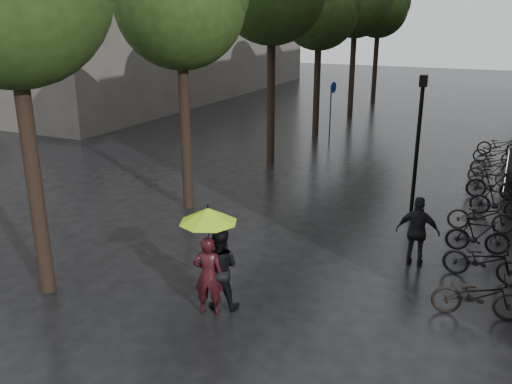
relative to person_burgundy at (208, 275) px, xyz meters
The scene contains 9 objects.
ground 1.93m from the person_burgundy, 79.88° to the right, with size 120.00×120.00×0.00m, color black.
street_trees 15.67m from the person_burgundy, 104.56° to the left, with size 4.33×34.03×8.91m.
person_burgundy is the anchor object (origin of this frame).
person_black 0.32m from the person_burgundy, 76.22° to the left, with size 0.84×0.66×1.74m, color black.
lime_umbrella 1.25m from the person_burgundy, 106.92° to the left, with size 1.17×1.17×1.72m.
pedestrian_walking 5.33m from the person_burgundy, 49.88° to the left, with size 1.02×0.43×1.74m, color black.
parked_bicycles 10.56m from the person_burgundy, 62.70° to the left, with size 2.13×15.34×1.02m.
lamp_post 8.57m from the person_burgundy, 71.44° to the left, with size 0.21×0.21×4.17m.
cycle_sign 16.59m from the person_burgundy, 99.22° to the left, with size 0.15×0.51×2.83m.
Camera 1 is at (4.73, -6.75, 5.82)m, focal length 38.00 mm.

